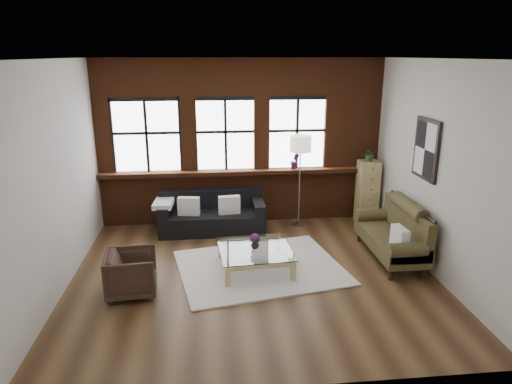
{
  "coord_description": "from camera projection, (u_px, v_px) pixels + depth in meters",
  "views": [
    {
      "loc": [
        -0.62,
        -6.32,
        3.26
      ],
      "look_at": [
        0.1,
        0.6,
        1.15
      ],
      "focal_mm": 32.0,
      "sensor_mm": 36.0,
      "label": 1
    }
  ],
  "objects": [
    {
      "name": "sill_ledge",
      "position": [
        242.0,
        172.0,
        8.96
      ],
      "size": [
        5.5,
        0.3,
        0.08
      ],
      "primitive_type": "cube",
      "color": "#582A14",
      "rests_on": "brick_backwall"
    },
    {
      "name": "window_mid",
      "position": [
        226.0,
        135.0,
        8.82
      ],
      "size": [
        1.38,
        0.1,
        1.5
      ],
      "primitive_type": null,
      "color": "black",
      "rests_on": "brick_backwall"
    },
    {
      "name": "wall_poster",
      "position": [
        426.0,
        149.0,
        7.04
      ],
      "size": [
        0.05,
        0.74,
        0.94
      ],
      "primitive_type": null,
      "color": "black",
      "rests_on": "wall_right"
    },
    {
      "name": "brick_backwall",
      "position": [
        241.0,
        143.0,
        8.88
      ],
      "size": [
        5.5,
        0.12,
        3.2
      ],
      "primitive_type": null,
      "color": "#582A14",
      "rests_on": "floor"
    },
    {
      "name": "wall_left",
      "position": [
        55.0,
        180.0,
        6.29
      ],
      "size": [
        0.0,
        5.0,
        5.0
      ],
      "primitive_type": "plane",
      "rotation": [
        1.57,
        0.0,
        1.57
      ],
      "color": "beige",
      "rests_on": "ground"
    },
    {
      "name": "drawer_chest",
      "position": [
        367.0,
        192.0,
        9.08
      ],
      "size": [
        0.39,
        0.39,
        1.25
      ],
      "primitive_type": "cube",
      "color": "tan",
      "rests_on": "floor"
    },
    {
      "name": "dark_sofa",
      "position": [
        212.0,
        213.0,
        8.67
      ],
      "size": [
        1.98,
        0.8,
        0.72
      ],
      "primitive_type": null,
      "color": "black",
      "rests_on": "floor"
    },
    {
      "name": "armchair",
      "position": [
        132.0,
        273.0,
        6.39
      ],
      "size": [
        0.75,
        0.73,
        0.63
      ],
      "primitive_type": "imported",
      "rotation": [
        0.0,
        0.0,
        1.65
      ],
      "color": "#2F1F17",
      "rests_on": "floor"
    },
    {
      "name": "window_left",
      "position": [
        147.0,
        137.0,
        8.67
      ],
      "size": [
        1.38,
        0.1,
        1.5
      ],
      "primitive_type": null,
      "color": "black",
      "rests_on": "brick_backwall"
    },
    {
      "name": "vase",
      "position": [
        255.0,
        244.0,
        7.07
      ],
      "size": [
        0.16,
        0.16,
        0.14
      ],
      "primitive_type": "imported",
      "rotation": [
        0.0,
        0.0,
        0.26
      ],
      "color": "#B2B2B2",
      "rests_on": "coffee_table"
    },
    {
      "name": "ceiling",
      "position": [
        253.0,
        59.0,
        6.1
      ],
      "size": [
        5.5,
        5.5,
        0.0
      ],
      "primitive_type": "plane",
      "rotation": [
        3.14,
        0.0,
        0.0
      ],
      "color": "white",
      "rests_on": "ground"
    },
    {
      "name": "potted_plant_top",
      "position": [
        370.0,
        154.0,
        8.86
      ],
      "size": [
        0.28,
        0.25,
        0.29
      ],
      "primitive_type": "imported",
      "rotation": [
        0.0,
        0.0,
        0.11
      ],
      "color": "#2D5923",
      "rests_on": "drawer_chest"
    },
    {
      "name": "wall_front",
      "position": [
        280.0,
        243.0,
        4.18
      ],
      "size": [
        5.5,
        0.0,
        5.5
      ],
      "primitive_type": "plane",
      "rotation": [
        -1.57,
        0.0,
        0.0
      ],
      "color": "beige",
      "rests_on": "ground"
    },
    {
      "name": "sill_plant",
      "position": [
        295.0,
        161.0,
        8.98
      ],
      "size": [
        0.19,
        0.16,
        0.32
      ],
      "primitive_type": "imported",
      "rotation": [
        0.0,
        0.0,
        -0.08
      ],
      "color": "#481A4D",
      "rests_on": "sill_ledge"
    },
    {
      "name": "floor",
      "position": [
        254.0,
        275.0,
        7.02
      ],
      "size": [
        5.5,
        5.5,
        0.0
      ],
      "primitive_type": "plane",
      "color": "#402A17",
      "rests_on": "ground"
    },
    {
      "name": "wall_right",
      "position": [
        436.0,
        170.0,
        6.83
      ],
      "size": [
        0.0,
        5.0,
        5.0
      ],
      "primitive_type": "plane",
      "rotation": [
        1.57,
        0.0,
        -1.57
      ],
      "color": "beige",
      "rests_on": "ground"
    },
    {
      "name": "coffee_table",
      "position": [
        255.0,
        259.0,
        7.15
      ],
      "size": [
        1.18,
        1.18,
        0.37
      ],
      "primitive_type": null,
      "rotation": [
        0.0,
        0.0,
        0.08
      ],
      "color": "tan",
      "rests_on": "shag_rug"
    },
    {
      "name": "pillow_settee",
      "position": [
        400.0,
        238.0,
        6.93
      ],
      "size": [
        0.16,
        0.39,
        0.34
      ],
      "primitive_type": "cube",
      "rotation": [
        0.0,
        0.0,
        0.06
      ],
      "color": "white",
      "rests_on": "vintage_settee"
    },
    {
      "name": "flowers",
      "position": [
        255.0,
        239.0,
        7.05
      ],
      "size": [
        0.16,
        0.16,
        0.16
      ],
      "primitive_type": "sphere",
      "color": "#481A4D",
      "rests_on": "vase"
    },
    {
      "name": "wall_back",
      "position": [
        241.0,
        142.0,
        8.94
      ],
      "size": [
        5.5,
        0.0,
        5.5
      ],
      "primitive_type": "plane",
      "rotation": [
        1.57,
        0.0,
        0.0
      ],
      "color": "beige",
      "rests_on": "ground"
    },
    {
      "name": "pillow_b",
      "position": [
        229.0,
        205.0,
        8.55
      ],
      "size": [
        0.41,
        0.19,
        0.34
      ],
      "primitive_type": "cube",
      "rotation": [
        0.0,
        0.0,
        0.12
      ],
      "color": "white",
      "rests_on": "dark_sofa"
    },
    {
      "name": "vintage_settee",
      "position": [
        391.0,
        232.0,
        7.48
      ],
      "size": [
        0.77,
        1.74,
        0.93
      ],
      "primitive_type": null,
      "color": "#433B1F",
      "rests_on": "floor"
    },
    {
      "name": "floor_lamp",
      "position": [
        300.0,
        178.0,
        8.77
      ],
      "size": [
        0.4,
        0.4,
        1.94
      ],
      "primitive_type": null,
      "color": "#A5A5A8",
      "rests_on": "floor"
    },
    {
      "name": "window_right",
      "position": [
        297.0,
        134.0,
        8.96
      ],
      "size": [
        1.38,
        0.1,
        1.5
      ],
      "primitive_type": null,
      "color": "black",
      "rests_on": "brick_backwall"
    },
    {
      "name": "pillow_a",
      "position": [
        189.0,
        206.0,
        8.48
      ],
      "size": [
        0.42,
        0.21,
        0.34
      ],
      "primitive_type": "cube",
      "rotation": [
        0.0,
        0.0,
        -0.18
      ],
      "color": "white",
      "rests_on": "dark_sofa"
    },
    {
      "name": "shag_rug",
      "position": [
        260.0,
        267.0,
        7.24
      ],
      "size": [
        2.82,
        2.39,
        0.03
      ],
      "primitive_type": "cube",
      "rotation": [
        0.0,
        0.0,
        0.19
      ],
      "color": "beige",
      "rests_on": "floor"
    }
  ]
}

